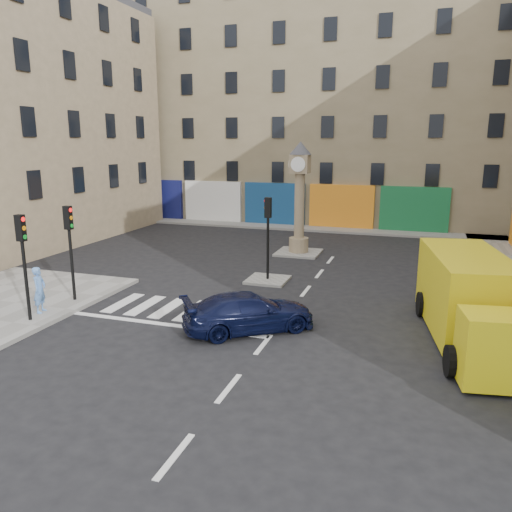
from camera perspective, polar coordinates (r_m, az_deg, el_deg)
The scene contains 13 objects.
ground at distance 15.04m, azimuth -0.31°, elevation -11.51°, with size 120.00×120.00×0.00m, color black.
sidewalk_far at distance 36.67m, azimuth 4.84°, elevation 3.29°, with size 32.00×2.40×0.15m, color gray.
island_near at distance 22.77m, azimuth 1.34°, elevation -2.74°, with size 1.80×1.80×0.12m, color gray.
island_far at distance 28.39m, azimuth 4.88°, elevation 0.39°, with size 2.40×2.40×0.12m, color gray.
building_far at distance 41.87m, azimuth 7.00°, elevation 16.02°, with size 32.00×10.00×17.00m, color #897A5B.
building_left at distance 34.22m, azimuth -25.60°, elevation 13.89°, with size 8.00×20.00×15.00m, color #9E8767.
traffic_light_left_near at distance 18.63m, azimuth -25.09°, elevation 0.56°, with size 0.28×0.22×3.70m.
traffic_light_left_far at distance 20.39m, azimuth -20.52°, elevation 1.95°, with size 0.28×0.22×3.70m.
traffic_light_island at distance 22.21m, azimuth 1.37°, elevation 3.55°, with size 0.28×0.22×3.70m.
clock_pillar at distance 27.83m, azimuth 5.01°, elevation 7.41°, with size 1.20×1.20×6.10m.
navy_sedan at distance 16.82m, azimuth -0.81°, elevation -6.43°, with size 1.81×4.44×1.29m, color black.
yellow_van at distance 17.25m, azimuth 23.33°, elevation -4.66°, with size 3.41×7.57×2.66m.
pedestrian_blue at distance 19.69m, azimuth -23.50°, elevation -3.55°, with size 0.62×0.40×1.69m, color #6194DD.
Camera 1 is at (4.37, -12.97, 6.24)m, focal length 35.00 mm.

